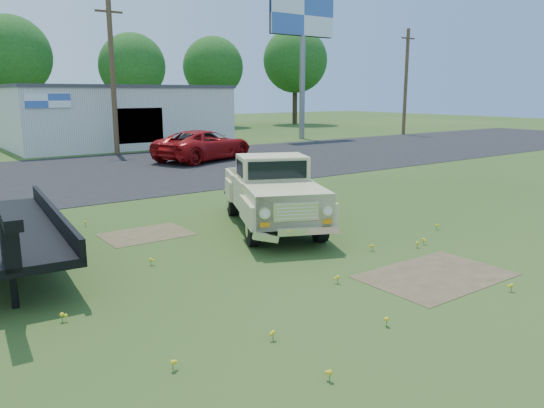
# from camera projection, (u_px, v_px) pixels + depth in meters

# --- Properties ---
(ground) EXTENTS (140.00, 140.00, 0.00)m
(ground) POSITION_uv_depth(u_px,v_px,m) (288.00, 253.00, 12.31)
(ground) COLOR #294716
(ground) RESTS_ON ground
(asphalt_lot) EXTENTS (90.00, 14.00, 0.02)m
(asphalt_lot) POSITION_uv_depth(u_px,v_px,m) (87.00, 174.00, 24.17)
(asphalt_lot) COLOR black
(asphalt_lot) RESTS_ON ground
(dirt_patch_a) EXTENTS (3.00, 2.00, 0.01)m
(dirt_patch_a) POSITION_uv_depth(u_px,v_px,m) (436.00, 276.00, 10.80)
(dirt_patch_a) COLOR #4D4229
(dirt_patch_a) RESTS_ON ground
(dirt_patch_b) EXTENTS (2.20, 1.60, 0.01)m
(dirt_patch_b) POSITION_uv_depth(u_px,v_px,m) (146.00, 235.00, 13.93)
(dirt_patch_b) COLOR #4D4229
(dirt_patch_b) RESTS_ON ground
(commercial_building) EXTENTS (14.20, 8.20, 4.15)m
(commercial_building) POSITION_uv_depth(u_px,v_px,m) (118.00, 115.00, 36.68)
(commercial_building) COLOR #B8B8B4
(commercial_building) RESTS_ON ground
(billboard) EXTENTS (6.10, 0.45, 11.05)m
(billboard) POSITION_uv_depth(u_px,v_px,m) (303.00, 28.00, 41.08)
(billboard) COLOR slate
(billboard) RESTS_ON ground
(utility_pole_mid) EXTENTS (1.60, 0.30, 9.00)m
(utility_pole_mid) POSITION_uv_depth(u_px,v_px,m) (113.00, 76.00, 31.06)
(utility_pole_mid) COLOR #463320
(utility_pole_mid) RESTS_ON ground
(utility_pole_east) EXTENTS (1.60, 0.30, 9.00)m
(utility_pole_east) POSITION_uv_depth(u_px,v_px,m) (406.00, 81.00, 46.04)
(utility_pole_east) COLOR #463320
(utility_pole_east) RESTS_ON ground
(treeline_d) EXTENTS (6.72, 6.72, 10.00)m
(treeline_d) POSITION_uv_depth(u_px,v_px,m) (10.00, 56.00, 44.12)
(treeline_d) COLOR #352718
(treeline_d) RESTS_ON ground
(treeline_e) EXTENTS (6.08, 6.08, 9.04)m
(treeline_e) POSITION_uv_depth(u_px,v_px,m) (132.00, 67.00, 48.83)
(treeline_e) COLOR #352718
(treeline_e) RESTS_ON ground
(treeline_f) EXTENTS (6.40, 6.40, 9.52)m
(treeline_f) POSITION_uv_depth(u_px,v_px,m) (213.00, 67.00, 56.50)
(treeline_f) COLOR #352718
(treeline_f) RESTS_ON ground
(treeline_g) EXTENTS (7.36, 7.36, 10.95)m
(treeline_g) POSITION_uv_depth(u_px,v_px,m) (295.00, 61.00, 60.88)
(treeline_g) COLOR #352718
(treeline_g) RESTS_ON ground
(vintage_pickup_truck) EXTENTS (4.19, 5.92, 2.01)m
(vintage_pickup_truck) POSITION_uv_depth(u_px,v_px,m) (272.00, 191.00, 14.52)
(vintage_pickup_truck) COLOR #CBC488
(vintage_pickup_truck) RESTS_ON ground
(red_pickup) EXTENTS (6.51, 4.54, 1.65)m
(red_pickup) POSITION_uv_depth(u_px,v_px,m) (204.00, 146.00, 28.87)
(red_pickup) COLOR #9A0E0E
(red_pickup) RESTS_ON ground
(dark_sedan) EXTENTS (4.47, 2.54, 1.44)m
(dark_sedan) POSITION_uv_depth(u_px,v_px,m) (205.00, 142.00, 32.13)
(dark_sedan) COLOR black
(dark_sedan) RESTS_ON ground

